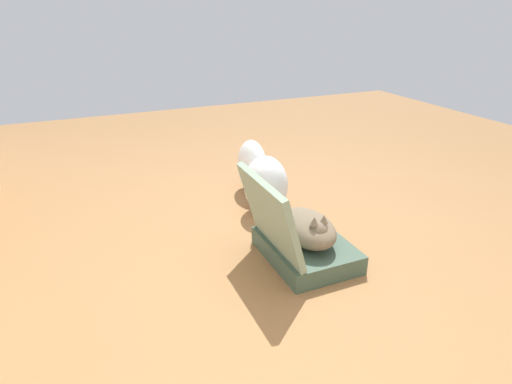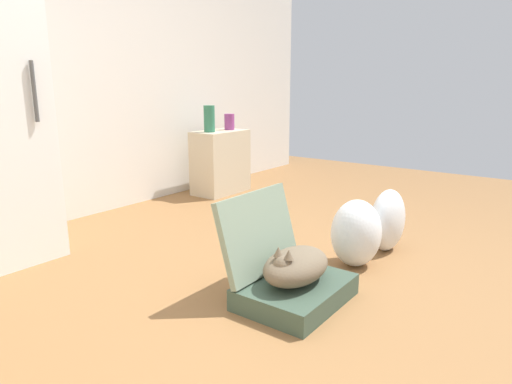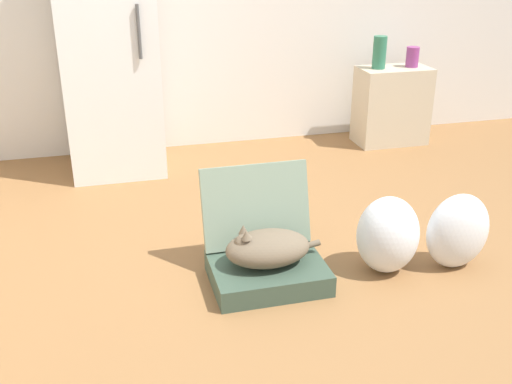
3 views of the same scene
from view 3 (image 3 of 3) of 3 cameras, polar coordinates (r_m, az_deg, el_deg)
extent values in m
plane|color=olive|center=(3.24, 5.25, -7.38)|extent=(7.68, 7.68, 0.00)
cube|color=#384C3D|center=(3.10, 1.10, -7.63)|extent=(0.57, 0.44, 0.11)
cube|color=gray|center=(3.18, -0.01, -1.30)|extent=(0.57, 0.15, 0.43)
ellipsoid|color=brown|center=(3.03, 1.12, -5.33)|extent=(0.43, 0.28, 0.17)
sphere|color=brown|center=(2.99, -1.06, -4.97)|extent=(0.11, 0.11, 0.11)
cone|color=brown|center=(2.93, -0.93, -4.06)|extent=(0.05, 0.05, 0.05)
cone|color=brown|center=(2.98, -1.21, -3.55)|extent=(0.05, 0.05, 0.05)
cylinder|color=brown|center=(3.14, 4.32, -5.24)|extent=(0.20, 0.03, 0.07)
ellipsoid|color=silver|center=(3.21, 12.33, -3.97)|extent=(0.33, 0.30, 0.42)
ellipsoid|color=silver|center=(3.34, 18.50, -3.52)|extent=(0.35, 0.20, 0.42)
cube|color=silver|center=(4.47, -13.83, 13.75)|extent=(0.66, 0.62, 1.91)
cylinder|color=#4C4C4C|center=(4.14, -11.00, 14.61)|extent=(0.02, 0.02, 0.35)
cube|color=beige|center=(5.21, 12.67, 7.95)|extent=(0.58, 0.33, 0.64)
cylinder|color=#2D7051|center=(5.06, 11.58, 12.78)|extent=(0.11, 0.11, 0.26)
cylinder|color=#8C387A|center=(5.19, 14.54, 12.23)|extent=(0.10, 0.10, 0.16)
camera|label=1|loc=(3.85, -32.74, 15.54)|focal=30.10mm
camera|label=2|loc=(1.90, -49.32, -2.13)|focal=31.82mm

